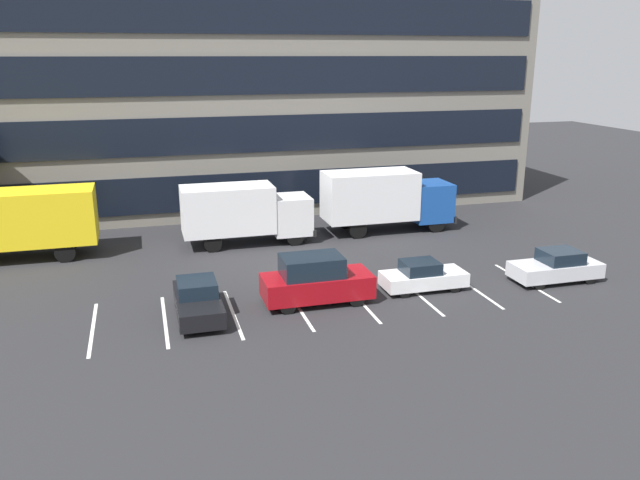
{
  "coord_description": "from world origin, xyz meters",
  "views": [
    {
      "loc": [
        -7.43,
        -28.85,
        10.5
      ],
      "look_at": [
        1.0,
        0.98,
        1.4
      ],
      "focal_mm": 35.76,
      "sensor_mm": 36.0,
      "label": 1
    }
  ],
  "objects_px": {
    "box_truck_white": "(244,211)",
    "sedan_black": "(198,300)",
    "sedan_white": "(423,276)",
    "suv_maroon": "(316,280)",
    "box_truck_blue": "(385,198)",
    "box_truck_yellow_all": "(21,221)",
    "sedan_silver": "(556,267)"
  },
  "relations": [
    {
      "from": "box_truck_blue",
      "to": "sedan_white",
      "type": "bearing_deg",
      "value": -101.54
    },
    {
      "from": "suv_maroon",
      "to": "box_truck_yellow_all",
      "type": "bearing_deg",
      "value": 142.52
    },
    {
      "from": "box_truck_blue",
      "to": "box_truck_yellow_all",
      "type": "bearing_deg",
      "value": -179.78
    },
    {
      "from": "box_truck_white",
      "to": "sedan_white",
      "type": "xyz_separation_m",
      "value": [
        6.67,
        -9.51,
        -1.27
      ]
    },
    {
      "from": "box_truck_blue",
      "to": "suv_maroon",
      "type": "relative_size",
      "value": 1.69
    },
    {
      "from": "suv_maroon",
      "to": "box_truck_blue",
      "type": "bearing_deg",
      "value": 54.71
    },
    {
      "from": "box_truck_blue",
      "to": "suv_maroon",
      "type": "xyz_separation_m",
      "value": [
        -7.21,
        -10.19,
        -1.05
      ]
    },
    {
      "from": "box_truck_white",
      "to": "box_truck_blue",
      "type": "bearing_deg",
      "value": 3.21
    },
    {
      "from": "box_truck_white",
      "to": "sedan_black",
      "type": "relative_size",
      "value": 1.73
    },
    {
      "from": "box_truck_blue",
      "to": "sedan_black",
      "type": "height_order",
      "value": "box_truck_blue"
    },
    {
      "from": "box_truck_blue",
      "to": "suv_maroon",
      "type": "height_order",
      "value": "box_truck_blue"
    },
    {
      "from": "sedan_silver",
      "to": "sedan_white",
      "type": "height_order",
      "value": "sedan_silver"
    },
    {
      "from": "sedan_black",
      "to": "box_truck_white",
      "type": "bearing_deg",
      "value": 70.01
    },
    {
      "from": "box_truck_yellow_all",
      "to": "box_truck_white",
      "type": "bearing_deg",
      "value": -2.01
    },
    {
      "from": "box_truck_white",
      "to": "suv_maroon",
      "type": "height_order",
      "value": "box_truck_white"
    },
    {
      "from": "box_truck_yellow_all",
      "to": "suv_maroon",
      "type": "bearing_deg",
      "value": -37.48
    },
    {
      "from": "box_truck_blue",
      "to": "sedan_silver",
      "type": "relative_size",
      "value": 1.88
    },
    {
      "from": "box_truck_yellow_all",
      "to": "sedan_black",
      "type": "height_order",
      "value": "box_truck_yellow_all"
    },
    {
      "from": "box_truck_white",
      "to": "box_truck_blue",
      "type": "relative_size",
      "value": 0.92
    },
    {
      "from": "box_truck_white",
      "to": "box_truck_blue",
      "type": "distance_m",
      "value": 8.73
    },
    {
      "from": "box_truck_yellow_all",
      "to": "sedan_black",
      "type": "relative_size",
      "value": 1.86
    },
    {
      "from": "box_truck_white",
      "to": "sedan_silver",
      "type": "bearing_deg",
      "value": -37.39
    },
    {
      "from": "box_truck_white",
      "to": "sedan_black",
      "type": "xyz_separation_m",
      "value": [
        -3.58,
        -9.84,
        -1.2
      ]
    },
    {
      "from": "box_truck_yellow_all",
      "to": "suv_maroon",
      "type": "xyz_separation_m",
      "value": [
        13.19,
        -10.11,
        -1.04
      ]
    },
    {
      "from": "sedan_white",
      "to": "sedan_black",
      "type": "bearing_deg",
      "value": -178.15
    },
    {
      "from": "suv_maroon",
      "to": "sedan_white",
      "type": "height_order",
      "value": "suv_maroon"
    },
    {
      "from": "sedan_silver",
      "to": "sedan_white",
      "type": "xyz_separation_m",
      "value": [
        -6.63,
        0.66,
        -0.07
      ]
    },
    {
      "from": "box_truck_blue",
      "to": "box_truck_yellow_all",
      "type": "distance_m",
      "value": 20.4
    },
    {
      "from": "sedan_silver",
      "to": "box_truck_white",
      "type": "bearing_deg",
      "value": 142.61
    },
    {
      "from": "sedan_white",
      "to": "suv_maroon",
      "type": "bearing_deg",
      "value": -177.93
    },
    {
      "from": "box_truck_blue",
      "to": "sedan_silver",
      "type": "height_order",
      "value": "box_truck_blue"
    },
    {
      "from": "box_truck_white",
      "to": "box_truck_yellow_all",
      "type": "bearing_deg",
      "value": 177.99
    }
  ]
}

